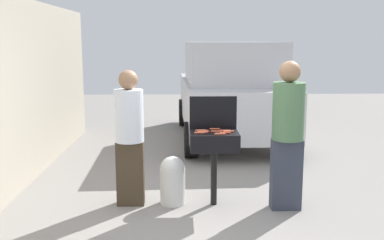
% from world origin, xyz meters
% --- Properties ---
extents(ground_plane, '(24.00, 24.00, 0.00)m').
position_xyz_m(ground_plane, '(0.00, 0.00, 0.00)').
color(ground_plane, gray).
extents(house_wall_side, '(0.24, 8.00, 2.65)m').
position_xyz_m(house_wall_side, '(-2.75, 1.00, 1.32)').
color(house_wall_side, '#B2A893').
rests_on(house_wall_side, ground).
extents(bbq_grill, '(0.60, 0.44, 0.93)m').
position_xyz_m(bbq_grill, '(-0.02, 0.21, 0.79)').
color(bbq_grill, black).
rests_on(bbq_grill, ground).
extents(grill_lid_open, '(0.60, 0.05, 0.42)m').
position_xyz_m(grill_lid_open, '(-0.02, 0.43, 1.14)').
color(grill_lid_open, black).
rests_on(grill_lid_open, bbq_grill).
extents(hot_dog_0, '(0.13, 0.03, 0.03)m').
position_xyz_m(hot_dog_0, '(-0.16, 0.22, 0.95)').
color(hot_dog_0, '#B74C33').
rests_on(hot_dog_0, bbq_grill).
extents(hot_dog_1, '(0.13, 0.04, 0.03)m').
position_xyz_m(hot_dog_1, '(-0.17, 0.16, 0.95)').
color(hot_dog_1, '#C6593D').
rests_on(hot_dog_1, bbq_grill).
extents(hot_dog_2, '(0.13, 0.03, 0.03)m').
position_xyz_m(hot_dog_2, '(-0.01, 0.35, 0.95)').
color(hot_dog_2, '#AD4228').
rests_on(hot_dog_2, bbq_grill).
extents(hot_dog_3, '(0.13, 0.03, 0.03)m').
position_xyz_m(hot_dog_3, '(0.03, 0.05, 0.95)').
color(hot_dog_3, '#C6593D').
rests_on(hot_dog_3, bbq_grill).
extents(hot_dog_4, '(0.13, 0.03, 0.03)m').
position_xyz_m(hot_dog_4, '(-0.15, 0.19, 0.95)').
color(hot_dog_4, '#AD4228').
rests_on(hot_dog_4, bbq_grill).
extents(hot_dog_5, '(0.13, 0.03, 0.03)m').
position_xyz_m(hot_dog_5, '(-0.19, 0.27, 0.95)').
color(hot_dog_5, '#C6593D').
rests_on(hot_dog_5, bbq_grill).
extents(hot_dog_6, '(0.13, 0.03, 0.03)m').
position_xyz_m(hot_dog_6, '(-0.21, 0.12, 0.95)').
color(hot_dog_6, '#C6593D').
rests_on(hot_dog_6, bbq_grill).
extents(hot_dog_7, '(0.13, 0.03, 0.03)m').
position_xyz_m(hot_dog_7, '(-0.00, 0.20, 0.95)').
color(hot_dog_7, '#B74C33').
rests_on(hot_dog_7, bbq_grill).
extents(hot_dog_8, '(0.13, 0.03, 0.03)m').
position_xyz_m(hot_dog_8, '(0.11, 0.11, 0.95)').
color(hot_dog_8, '#AD4228').
rests_on(hot_dog_8, bbq_grill).
extents(hot_dog_9, '(0.13, 0.04, 0.03)m').
position_xyz_m(hot_dog_9, '(0.15, 0.19, 0.95)').
color(hot_dog_9, '#C6593D').
rests_on(hot_dog_9, bbq_grill).
extents(hot_dog_10, '(0.13, 0.04, 0.03)m').
position_xyz_m(hot_dog_10, '(0.12, 0.24, 0.95)').
color(hot_dog_10, '#B74C33').
rests_on(hot_dog_10, bbq_grill).
extents(propane_tank, '(0.32, 0.32, 0.62)m').
position_xyz_m(propane_tank, '(-0.54, 0.25, 0.32)').
color(propane_tank, silver).
rests_on(propane_tank, ground).
extents(person_left, '(0.36, 0.36, 1.70)m').
position_xyz_m(person_left, '(-1.07, 0.25, 0.92)').
color(person_left, '#3F3323').
rests_on(person_left, ground).
extents(person_right, '(0.38, 0.38, 1.82)m').
position_xyz_m(person_right, '(0.85, 0.05, 0.99)').
color(person_right, '#333847').
rests_on(person_right, ground).
extents(parked_minivan, '(2.14, 4.46, 2.02)m').
position_xyz_m(parked_minivan, '(0.60, 4.04, 1.03)').
color(parked_minivan, '#B7B7BC').
rests_on(parked_minivan, ground).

